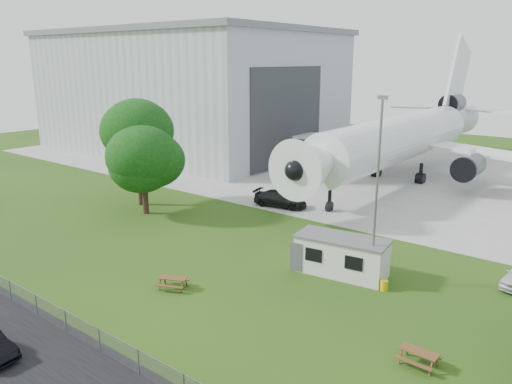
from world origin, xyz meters
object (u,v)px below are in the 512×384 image
Objects in this scene: airliner at (403,136)px; picnic_west at (173,288)px; site_cabin at (342,256)px; picnic_east at (418,365)px; hangar at (191,90)px.

airliner is 26.52× the size of picnic_west.
site_cabin reaches higher than picnic_east.
hangar is at bearing 146.77° from picnic_east.
picnic_east is (15.97, -36.66, -5.27)m from airliner.
hangar is 64.35m from picnic_east.
airliner is 40.34m from picnic_east.
hangar reaches higher than airliner.
hangar is 36.21m from airliner.
hangar is at bearing 109.86° from picnic_west.
hangar is 0.90× the size of airliner.
hangar is 23.89× the size of picnic_west.
site_cabin is (43.90, -29.69, -8.09)m from hangar.
site_cabin is 10.81m from picnic_east.
picnic_west is at bearing -130.39° from site_cabin.
picnic_west is at bearing -172.24° from picnic_east.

